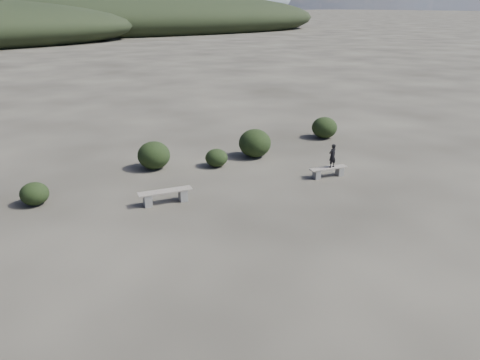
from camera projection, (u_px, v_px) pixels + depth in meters
ground at (320, 249)px, 13.39m from camera, size 1200.00×1200.00×0.00m
bench_left at (165, 196)px, 16.38m from camera, size 1.94×0.76×0.47m
bench_right at (328, 171)px, 18.92m from camera, size 1.64×0.68×0.40m
seated_person at (332, 156)px, 18.74m from camera, size 0.36×0.25×0.97m
shrub_a at (34, 194)px, 16.24m from camera, size 0.98×0.98×0.80m
shrub_b at (154, 155)px, 19.79m from camera, size 1.37×1.37×1.18m
shrub_c at (216, 158)px, 20.11m from camera, size 0.97×0.97×0.77m
shrub_d at (255, 143)px, 21.32m from camera, size 1.47×1.47×1.29m
shrub_e at (324, 128)px, 24.43m from camera, size 1.32×1.32×1.10m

